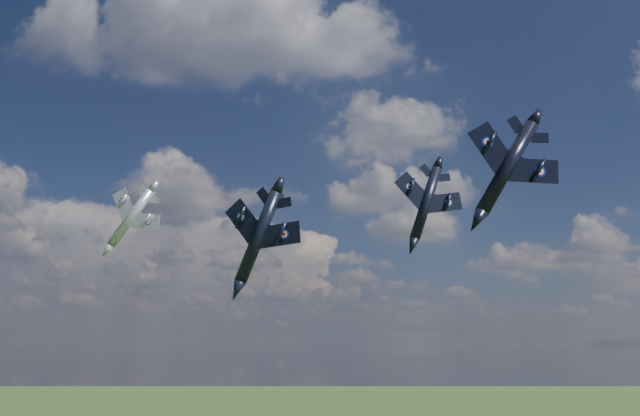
{
  "coord_description": "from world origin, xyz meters",
  "views": [
    {
      "loc": [
        7.3,
        -59.05,
        66.38
      ],
      "look_at": [
        8.54,
        16.83,
        82.97
      ],
      "focal_mm": 35.0,
      "sensor_mm": 36.0,
      "label": 1
    }
  ],
  "objects_px": {
    "jet_lead_navy": "(258,236)",
    "jet_right_navy": "(507,167)",
    "jet_left_silver": "(131,218)",
    "jet_high_navy": "(426,203)"
  },
  "relations": [
    {
      "from": "jet_lead_navy",
      "to": "jet_right_navy",
      "type": "relative_size",
      "value": 1.07
    },
    {
      "from": "jet_right_navy",
      "to": "jet_high_navy",
      "type": "xyz_separation_m",
      "value": [
        -2.11,
        30.92,
        3.45
      ]
    },
    {
      "from": "jet_high_navy",
      "to": "jet_left_silver",
      "type": "xyz_separation_m",
      "value": [
        -42.12,
        -2.65,
        -2.88
      ]
    },
    {
      "from": "jet_lead_navy",
      "to": "jet_left_silver",
      "type": "distance_m",
      "value": 24.85
    },
    {
      "from": "jet_lead_navy",
      "to": "jet_right_navy",
      "type": "distance_m",
      "value": 28.73
    },
    {
      "from": "jet_high_navy",
      "to": "jet_lead_navy",
      "type": "bearing_deg",
      "value": -150.93
    },
    {
      "from": "jet_lead_navy",
      "to": "jet_high_navy",
      "type": "distance_m",
      "value": 29.97
    },
    {
      "from": "jet_lead_navy",
      "to": "jet_left_silver",
      "type": "height_order",
      "value": "jet_left_silver"
    },
    {
      "from": "jet_right_navy",
      "to": "jet_left_silver",
      "type": "xyz_separation_m",
      "value": [
        -44.23,
        28.26,
        0.58
      ]
    },
    {
      "from": "jet_high_navy",
      "to": "jet_right_navy",
      "type": "bearing_deg",
      "value": -94.5
    }
  ]
}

